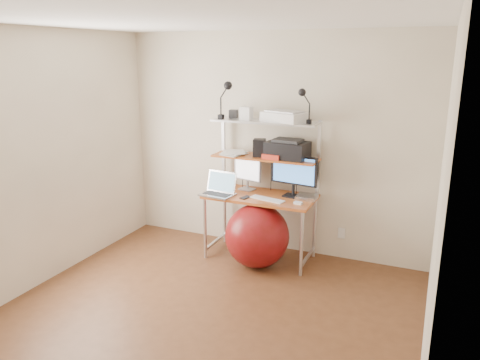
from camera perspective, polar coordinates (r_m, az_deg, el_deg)
The scene contains 20 objects.
room at distance 3.77m, azimuth -5.33°, elevation -0.33°, with size 3.60×3.60×3.60m.
computer_desk at distance 5.17m, azimuth 2.78°, elevation 0.61°, with size 1.20×0.60×1.57m.
wall_outlet at distance 5.41m, azimuth 12.27°, elevation -6.35°, with size 0.08×0.01×0.12m, color silver.
monitor_silver at distance 5.33m, azimuth 0.92°, elevation 1.09°, with size 0.36×0.17×0.41m.
monitor_black at distance 5.09m, azimuth 6.57°, elevation 0.95°, with size 0.54×0.18×0.54m.
laptop at distance 5.18m, azimuth -2.52°, elevation -1.19°, with size 0.39×0.33×0.32m.
keyboard at distance 5.01m, azimuth 3.33°, elevation -2.35°, with size 0.39×0.11×0.01m, color silver.
mouse at distance 4.89m, azimuth 7.11°, elevation -2.80°, with size 0.09×0.05×0.02m, color silver.
mac_mini at distance 5.09m, azimuth 8.16°, elevation -2.05°, with size 0.21×0.21×0.04m, color #B7B7BC.
phone at distance 5.07m, azimuth 0.67°, elevation -2.13°, with size 0.07×0.13×0.01m, color black.
printer at distance 5.10m, azimuth 5.82°, elevation 3.75°, with size 0.47×0.34×0.21m.
nas_cube at distance 5.16m, azimuth 2.39°, elevation 3.94°, with size 0.13×0.13×0.19m, color black.
red_box at distance 5.06m, azimuth 3.94°, elevation 2.89°, with size 0.20×0.13×0.05m, color red.
scanner at distance 5.04m, azimuth 5.40°, elevation 7.74°, with size 0.50×0.40×0.11m.
box_white at distance 5.15m, azimuth 0.78°, elevation 8.13°, with size 0.12×0.10×0.14m, color silver.
box_grey at distance 5.31m, azimuth -0.79°, elevation 8.06°, with size 0.09×0.09×0.09m, color #2A2A2C.
clip_lamp_left at distance 5.15m, azimuth -1.66°, elevation 10.71°, with size 0.16×0.09×0.41m.
clip_lamp_right at distance 4.89m, azimuth 7.76°, elevation 9.87°, with size 0.14×0.08×0.36m.
exercise_ball at distance 5.09m, azimuth 2.10°, elevation -6.80°, with size 0.70×0.70×0.70m, color maroon.
paper_stack at distance 5.32m, azimuth -0.80°, elevation 3.35°, with size 0.34×0.40×0.02m.
Camera 1 is at (1.76, -3.17, 2.25)m, focal length 35.00 mm.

